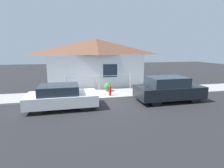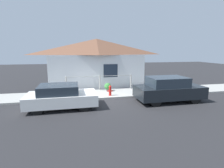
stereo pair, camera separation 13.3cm
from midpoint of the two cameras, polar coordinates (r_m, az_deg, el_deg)
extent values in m
plane|color=#262628|center=(10.96, -2.74, -5.03)|extent=(60.00, 60.00, 0.00)
cube|color=#9E9E99|center=(12.06, -3.68, -3.27)|extent=(24.00, 2.35, 0.11)
cube|color=silver|center=(13.43, -4.82, 3.73)|extent=(7.41, 0.12, 2.66)
cube|color=#1E2838|center=(13.49, -0.87, 4.37)|extent=(1.10, 0.04, 1.00)
pyramid|color=brown|center=(14.35, -5.51, 12.02)|extent=(7.81, 2.20, 1.25)
cylinder|color=#999993|center=(12.82, -15.08, -0.03)|extent=(0.10, 0.10, 1.09)
cylinder|color=#999993|center=(12.92, -4.40, 0.41)|extent=(0.10, 0.10, 1.09)
cylinder|color=#999993|center=(13.46, 5.77, 0.82)|extent=(0.10, 0.10, 1.09)
cylinder|color=#999993|center=(12.84, -4.44, 2.58)|extent=(4.80, 0.03, 0.03)
cube|color=white|center=(9.58, -16.27, -4.68)|extent=(3.63, 1.85, 0.58)
cube|color=#232D38|center=(9.47, -17.31, -1.69)|extent=(2.01, 1.61, 0.46)
cylinder|color=black|center=(10.39, -9.82, -4.40)|extent=(0.59, 0.21, 0.59)
cylinder|color=black|center=(8.90, -9.18, -7.03)|extent=(0.59, 0.21, 0.59)
cylinder|color=black|center=(10.51, -22.10, -4.89)|extent=(0.59, 0.21, 0.59)
cylinder|color=black|center=(9.04, -23.57, -7.55)|extent=(0.59, 0.21, 0.59)
cube|color=black|center=(10.98, 17.76, -2.33)|extent=(3.99, 1.83, 0.68)
cube|color=#232D38|center=(10.78, 17.22, 0.79)|extent=(2.20, 1.59, 0.54)
cylinder|color=black|center=(12.32, 20.78, -2.34)|extent=(0.67, 0.21, 0.67)
cylinder|color=black|center=(11.12, 25.17, -4.08)|extent=(0.67, 0.21, 0.67)
cylinder|color=black|center=(11.15, 10.22, -3.14)|extent=(0.67, 0.21, 0.67)
cylinder|color=black|center=(9.81, 13.77, -5.25)|extent=(0.67, 0.21, 0.67)
cylinder|color=red|center=(11.35, -0.97, -2.45)|extent=(0.16, 0.16, 0.55)
sphere|color=red|center=(11.28, -0.97, -0.92)|extent=(0.17, 0.17, 0.17)
cylinder|color=red|center=(11.32, -1.55, -2.34)|extent=(0.15, 0.07, 0.07)
cylinder|color=red|center=(11.37, -0.38, -2.29)|extent=(0.15, 0.07, 0.07)
cylinder|color=slate|center=(12.66, -1.80, -1.93)|extent=(0.23, 0.23, 0.16)
sphere|color=#387F38|center=(12.60, -1.81, -0.76)|extent=(0.49, 0.49, 0.49)
camera|label=1|loc=(0.07, -90.34, -0.07)|focal=28.00mm
camera|label=2|loc=(0.07, 89.66, 0.07)|focal=28.00mm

